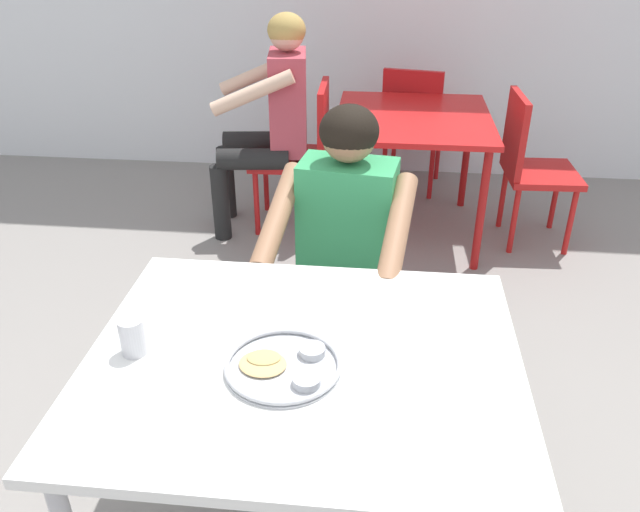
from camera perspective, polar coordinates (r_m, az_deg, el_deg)
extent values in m
cube|color=white|center=(1.64, -1.49, -9.31)|extent=(1.09, 0.90, 0.03)
cylinder|color=#B2B2B7|center=(2.27, -12.50, -9.67)|extent=(0.04, 0.04, 0.73)
cylinder|color=#B2B2B7|center=(2.19, 12.95, -11.32)|extent=(0.04, 0.04, 0.73)
cylinder|color=#B7BABF|center=(1.59, -3.30, -9.94)|extent=(0.29, 0.29, 0.01)
torus|color=#B7BABF|center=(1.58, -3.31, -9.63)|extent=(0.29, 0.29, 0.01)
cylinder|color=#B2B5BA|center=(1.53, -1.21, -11.08)|extent=(0.07, 0.07, 0.02)
cylinder|color=#9E4714|center=(1.53, -1.21, -10.96)|extent=(0.06, 0.06, 0.01)
cylinder|color=#B2B5BA|center=(1.62, -0.71, -8.45)|extent=(0.07, 0.07, 0.02)
cylinder|color=maroon|center=(1.61, -0.71, -8.34)|extent=(0.06, 0.06, 0.01)
ellipsoid|color=tan|center=(1.59, -5.13, -9.54)|extent=(0.14, 0.13, 0.01)
ellipsoid|color=tan|center=(1.60, -5.03, -8.99)|extent=(0.09, 0.07, 0.01)
cylinder|color=silver|center=(1.68, -16.36, -6.87)|extent=(0.07, 0.07, 0.10)
cylinder|color=#593319|center=(1.66, -16.50, -6.03)|extent=(0.06, 0.06, 0.02)
cube|color=#3F3F44|center=(2.54, 2.36, -2.85)|extent=(0.43, 0.45, 0.04)
cube|color=#3F3F44|center=(2.59, 3.29, 3.19)|extent=(0.37, 0.09, 0.38)
cylinder|color=#3F3F44|center=(2.51, 4.93, -9.39)|extent=(0.03, 0.03, 0.40)
cylinder|color=#3F3F44|center=(2.56, -1.85, -8.40)|extent=(0.03, 0.03, 0.40)
cylinder|color=#3F3F44|center=(2.77, 6.04, -5.33)|extent=(0.03, 0.03, 0.40)
cylinder|color=#3F3F44|center=(2.81, -0.09, -4.52)|extent=(0.03, 0.03, 0.40)
cylinder|color=#2F2F2F|center=(2.28, 3.84, -13.48)|extent=(0.10, 0.10, 0.44)
cylinder|color=#2F2F2F|center=(2.28, 4.97, -5.35)|extent=(0.17, 0.41, 0.12)
cylinder|color=#2F2F2F|center=(2.34, -3.58, -12.28)|extent=(0.10, 0.10, 0.44)
cylinder|color=#2F2F2F|center=(2.33, -2.34, -4.36)|extent=(0.17, 0.41, 0.12)
cube|color=#339959|center=(2.34, 2.42, 2.75)|extent=(0.36, 0.24, 0.49)
cylinder|color=#996B4C|center=(2.11, 6.93, 2.39)|extent=(0.14, 0.46, 0.25)
cylinder|color=#996B4C|center=(2.19, -3.75, 3.56)|extent=(0.14, 0.46, 0.25)
sphere|color=#996B4C|center=(2.21, 2.61, 10.73)|extent=(0.19, 0.19, 0.19)
ellipsoid|color=black|center=(2.21, 2.62, 11.08)|extent=(0.21, 0.20, 0.18)
cube|color=red|center=(3.66, 8.34, 12.07)|extent=(0.85, 0.95, 0.03)
cylinder|color=#A31414|center=(3.40, 1.89, 4.57)|extent=(0.04, 0.04, 0.69)
cylinder|color=#A31414|center=(3.44, 14.18, 3.90)|extent=(0.04, 0.04, 0.69)
cylinder|color=#A31414|center=(4.17, 2.76, 9.29)|extent=(0.04, 0.04, 0.69)
cylinder|color=#A31414|center=(4.19, 12.91, 8.71)|extent=(0.04, 0.04, 0.69)
cube|color=red|center=(3.83, -2.76, 8.67)|extent=(0.44, 0.44, 0.04)
cube|color=red|center=(3.73, 0.29, 11.88)|extent=(0.04, 0.41, 0.42)
cylinder|color=red|center=(3.78, -5.68, 4.68)|extent=(0.03, 0.03, 0.40)
cylinder|color=red|center=(4.09, -4.84, 6.71)|extent=(0.03, 0.03, 0.40)
cylinder|color=red|center=(3.73, -0.33, 4.51)|extent=(0.03, 0.03, 0.40)
cylinder|color=red|center=(4.05, 0.11, 6.57)|extent=(0.03, 0.03, 0.40)
cube|color=red|center=(3.82, 19.14, 6.95)|extent=(0.41, 0.43, 0.04)
cube|color=red|center=(3.70, 17.02, 10.40)|extent=(0.05, 0.39, 0.42)
cylinder|color=red|center=(4.09, 20.20, 4.90)|extent=(0.03, 0.03, 0.40)
cylinder|color=red|center=(3.80, 21.42, 2.82)|extent=(0.03, 0.03, 0.40)
cylinder|color=red|center=(4.01, 15.98, 5.13)|extent=(0.03, 0.03, 0.40)
cylinder|color=red|center=(3.72, 16.90, 3.03)|extent=(0.03, 0.03, 0.40)
cube|color=red|center=(4.42, 8.40, 11.31)|extent=(0.47, 0.50, 0.04)
cube|color=red|center=(4.17, 8.18, 13.37)|extent=(0.38, 0.10, 0.40)
cylinder|color=red|center=(4.68, 6.61, 9.59)|extent=(0.03, 0.03, 0.41)
cylinder|color=red|center=(4.65, 10.49, 9.13)|extent=(0.03, 0.03, 0.41)
cylinder|color=red|center=(4.35, 5.76, 8.09)|extent=(0.03, 0.03, 0.41)
cylinder|color=red|center=(4.31, 9.91, 7.59)|extent=(0.03, 0.03, 0.41)
cylinder|color=black|center=(3.76, -8.83, 4.73)|extent=(0.10, 0.10, 0.45)
cylinder|color=black|center=(3.63, -5.99, 8.58)|extent=(0.41, 0.17, 0.12)
cylinder|color=black|center=(4.03, -8.32, 6.50)|extent=(0.10, 0.10, 0.45)
cylinder|color=black|center=(3.92, -5.65, 10.13)|extent=(0.41, 0.17, 0.12)
cube|color=#B23F4C|center=(3.68, -2.84, 13.49)|extent=(0.24, 0.36, 0.55)
cylinder|color=beige|center=(3.46, -6.05, 14.26)|extent=(0.46, 0.13, 0.25)
cylinder|color=beige|center=(3.86, -5.57, 15.84)|extent=(0.46, 0.13, 0.25)
sphere|color=beige|center=(3.59, -2.99, 19.26)|extent=(0.19, 0.19, 0.19)
ellipsoid|color=tan|center=(3.59, -3.00, 19.49)|extent=(0.21, 0.20, 0.18)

